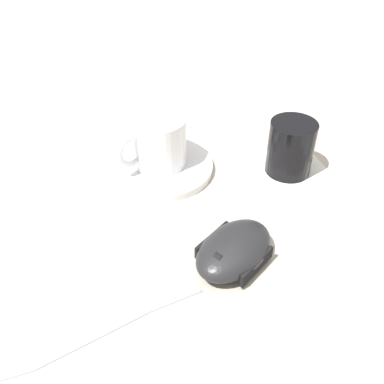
# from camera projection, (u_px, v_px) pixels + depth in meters

# --- Properties ---
(ground_plane) EXTENTS (3.00, 3.00, 0.00)m
(ground_plane) POSITION_uv_depth(u_px,v_px,m) (235.00, 193.00, 0.59)
(ground_plane) COLOR #B2A899
(saucer) EXTENTS (0.15, 0.15, 0.01)m
(saucer) POSITION_uv_depth(u_px,v_px,m) (160.00, 167.00, 0.63)
(saucer) COLOR white
(saucer) RESTS_ON ground
(coffee_cup) EXTENTS (0.11, 0.08, 0.07)m
(coffee_cup) POSITION_uv_depth(u_px,v_px,m) (157.00, 142.00, 0.60)
(coffee_cup) COLOR white
(coffee_cup) RESTS_ON saucer
(computer_mouse) EXTENTS (0.12, 0.10, 0.04)m
(computer_mouse) POSITION_uv_depth(u_px,v_px,m) (234.00, 250.00, 0.48)
(computer_mouse) COLOR black
(computer_mouse) RESTS_ON ground
(mouse_cable) EXTENTS (0.40, 0.07, 0.00)m
(mouse_cable) POSITION_uv_depth(u_px,v_px,m) (0.00, 369.00, 0.39)
(mouse_cable) COLOR gray
(mouse_cable) RESTS_ON ground
(napkin_under_glass) EXTENTS (0.13, 0.13, 0.00)m
(napkin_under_glass) POSITION_uv_depth(u_px,v_px,m) (286.00, 168.00, 0.63)
(napkin_under_glass) COLOR silver
(napkin_under_glass) RESTS_ON ground
(drinking_glass) EXTENTS (0.07, 0.07, 0.08)m
(drinking_glass) POSITION_uv_depth(u_px,v_px,m) (291.00, 147.00, 0.60)
(drinking_glass) COLOR black
(drinking_glass) RESTS_ON napkin_under_glass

